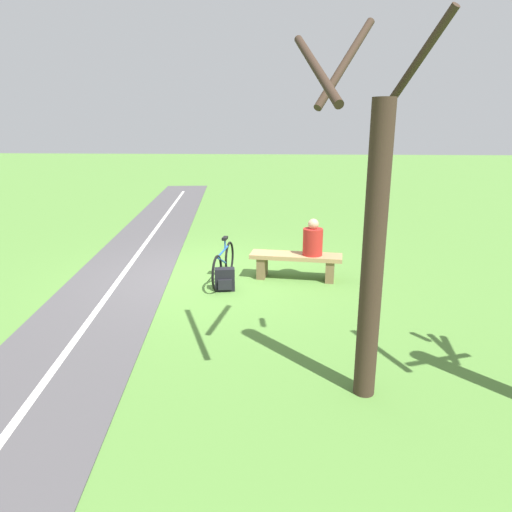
{
  "coord_description": "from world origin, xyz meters",
  "views": [
    {
      "loc": [
        -1.55,
        8.5,
        2.86
      ],
      "look_at": [
        -1.06,
        1.26,
        0.8
      ],
      "focal_mm": 32.36,
      "sensor_mm": 36.0,
      "label": 1
    }
  ],
  "objects_px": {
    "bench": "(296,262)",
    "person_seated": "(313,240)",
    "tree_near_bench": "(371,234)",
    "bicycle": "(224,264)",
    "backpack": "(225,280)"
  },
  "relations": [
    {
      "from": "tree_near_bench",
      "to": "person_seated",
      "type": "bearing_deg",
      "value": -84.84
    },
    {
      "from": "bench",
      "to": "person_seated",
      "type": "bearing_deg",
      "value": 180.0
    },
    {
      "from": "bicycle",
      "to": "backpack",
      "type": "bearing_deg",
      "value": 15.67
    },
    {
      "from": "bicycle",
      "to": "person_seated",
      "type": "bearing_deg",
      "value": 103.62
    },
    {
      "from": "bench",
      "to": "tree_near_bench",
      "type": "distance_m",
      "value": 4.23
    },
    {
      "from": "person_seated",
      "to": "backpack",
      "type": "bearing_deg",
      "value": 30.98
    },
    {
      "from": "bicycle",
      "to": "tree_near_bench",
      "type": "bearing_deg",
      "value": 34.76
    },
    {
      "from": "bench",
      "to": "tree_near_bench",
      "type": "xyz_separation_m",
      "value": [
        -0.66,
        3.92,
        1.46
      ]
    },
    {
      "from": "bicycle",
      "to": "tree_near_bench",
      "type": "xyz_separation_m",
      "value": [
        -2.02,
        3.65,
        1.46
      ]
    },
    {
      "from": "bicycle",
      "to": "backpack",
      "type": "xyz_separation_m",
      "value": [
        -0.09,
        0.49,
        -0.15
      ]
    },
    {
      "from": "backpack",
      "to": "tree_near_bench",
      "type": "height_order",
      "value": "tree_near_bench"
    },
    {
      "from": "person_seated",
      "to": "bicycle",
      "type": "bearing_deg",
      "value": 14.35
    },
    {
      "from": "bench",
      "to": "tree_near_bench",
      "type": "height_order",
      "value": "tree_near_bench"
    },
    {
      "from": "tree_near_bench",
      "to": "backpack",
      "type": "bearing_deg",
      "value": -58.48
    },
    {
      "from": "bicycle",
      "to": "bench",
      "type": "bearing_deg",
      "value": 106.79
    }
  ]
}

